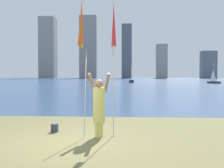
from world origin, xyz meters
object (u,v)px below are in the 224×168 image
at_px(kite_flag_right, 114,27).
at_px(sailboat_3, 213,77).
at_px(kite_flag_left, 81,25).
at_px(sailboat_4, 131,81).
at_px(bag, 55,128).
at_px(person, 99,105).

bearing_deg(kite_flag_right, sailboat_3, 69.86).
relative_size(kite_flag_left, sailboat_4, 1.16).
xyz_separation_m(kite_flag_right, bag, (-2.02, 0.32, -3.30)).
height_order(kite_flag_left, bag, kite_flag_left).
bearing_deg(sailboat_3, bag, -112.43).
height_order(kite_flag_right, bag, kite_flag_right).
height_order(person, sailboat_4, sailboat_4).
height_order(bag, sailboat_4, sailboat_4).
relative_size(sailboat_3, sailboat_4, 1.19).
bearing_deg(bag, kite_flag_right, -9.05).
bearing_deg(kite_flag_right, kite_flag_left, -134.73).
bearing_deg(sailboat_3, kite_flag_right, -110.14).
xyz_separation_m(person, sailboat_4, (1.55, 50.70, -0.65)).
height_order(person, bag, person).
height_order(kite_flag_left, sailboat_4, kite_flag_left).
relative_size(person, kite_flag_left, 0.48).
relative_size(kite_flag_left, sailboat_3, 0.98).
distance_m(person, sailboat_3, 50.14).
xyz_separation_m(person, sailboat_3, (17.55, 46.96, 0.28)).
bearing_deg(sailboat_4, sailboat_3, -13.13).
distance_m(kite_flag_left, kite_flag_right, 1.25).
bearing_deg(bag, kite_flag_left, -46.87).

